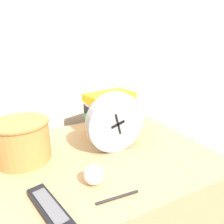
% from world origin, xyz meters
% --- Properties ---
extents(wall_back, '(6.00, 0.04, 2.40)m').
position_xyz_m(wall_back, '(0.00, 0.73, 1.20)').
color(wall_back, beige).
rests_on(wall_back, ground_plane).
extents(desk_clock, '(0.24, 0.05, 0.24)m').
position_xyz_m(desk_clock, '(0.17, 0.33, 0.87)').
color(desk_clock, '#99999E').
rests_on(desk_clock, desk).
extents(book_stack, '(0.24, 0.20, 0.19)m').
position_xyz_m(book_stack, '(0.23, 0.49, 0.84)').
color(book_stack, orange).
rests_on(book_stack, desk).
extents(basket, '(0.20, 0.20, 0.15)m').
position_xyz_m(basket, '(-0.16, 0.42, 0.83)').
color(basket, '#B27A3D').
rests_on(basket, desk).
extents(tv_remote, '(0.09, 0.20, 0.02)m').
position_xyz_m(tv_remote, '(-0.14, 0.12, 0.76)').
color(tv_remote, black).
rests_on(tv_remote, desk).
extents(crumpled_paper_ball, '(0.06, 0.06, 0.06)m').
position_xyz_m(crumpled_paper_ball, '(0.01, 0.17, 0.78)').
color(crumpled_paper_ball, white).
rests_on(crumpled_paper_ball, desk).
extents(pen, '(0.13, 0.02, 0.01)m').
position_xyz_m(pen, '(0.04, 0.08, 0.75)').
color(pen, black).
rests_on(pen, desk).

